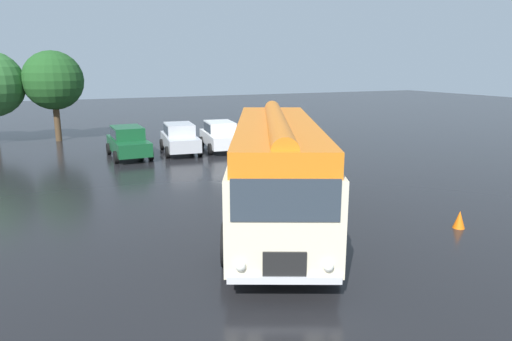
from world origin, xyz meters
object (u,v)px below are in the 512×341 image
object	(u,v)px
car_mid_left	(180,138)
car_mid_right	(220,136)
vintage_bus	(276,165)
traffic_cone	(459,219)
car_near_left	(128,142)

from	to	relation	value
car_mid_left	car_mid_right	world-z (taller)	same
vintage_bus	traffic_cone	world-z (taller)	vintage_bus
vintage_bus	car_mid_left	xyz separation A→B (m)	(0.41, 12.92, -1.05)
vintage_bus	traffic_cone	distance (m)	5.85
traffic_cone	car_mid_left	bearing A→B (deg)	106.24
traffic_cone	vintage_bus	bearing A→B (deg)	151.57
car_mid_right	car_near_left	bearing A→B (deg)	-179.44
car_mid_right	traffic_cone	world-z (taller)	car_mid_right
car_mid_left	car_mid_right	size ratio (longest dim) A/B	1.00
traffic_cone	car_mid_right	bearing A→B (deg)	97.82
vintage_bus	car_mid_left	size ratio (longest dim) A/B	2.34
car_mid_left	traffic_cone	xyz separation A→B (m)	(4.54, -15.59, -0.57)
vintage_bus	car_mid_right	world-z (taller)	vintage_bus
car_near_left	car_mid_right	bearing A→B (deg)	0.56
vintage_bus	car_mid_right	size ratio (longest dim) A/B	2.33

